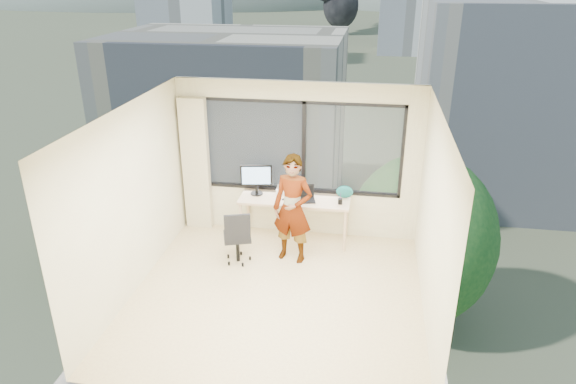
% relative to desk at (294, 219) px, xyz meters
% --- Properties ---
extents(floor, '(4.00, 4.00, 0.01)m').
position_rel_desk_xyz_m(floor, '(0.00, -1.66, -0.38)').
color(floor, beige).
rests_on(floor, ground).
extents(ceiling, '(4.00, 4.00, 0.01)m').
position_rel_desk_xyz_m(ceiling, '(0.00, -1.66, 2.23)').
color(ceiling, white).
rests_on(ceiling, ground).
extents(wall_front, '(4.00, 0.01, 2.60)m').
position_rel_desk_xyz_m(wall_front, '(0.00, -3.66, 0.93)').
color(wall_front, beige).
rests_on(wall_front, ground).
extents(wall_left, '(0.01, 4.00, 2.60)m').
position_rel_desk_xyz_m(wall_left, '(-2.00, -1.66, 0.93)').
color(wall_left, beige).
rests_on(wall_left, ground).
extents(wall_right, '(0.01, 4.00, 2.60)m').
position_rel_desk_xyz_m(wall_right, '(2.00, -1.66, 0.93)').
color(wall_right, beige).
rests_on(wall_right, ground).
extents(window_wall, '(3.30, 0.16, 1.55)m').
position_rel_desk_xyz_m(window_wall, '(0.05, 0.34, 1.15)').
color(window_wall, black).
rests_on(window_wall, ground).
extents(curtain, '(0.45, 0.14, 2.30)m').
position_rel_desk_xyz_m(curtain, '(-1.72, 0.22, 0.77)').
color(curtain, beige).
rests_on(curtain, floor).
extents(desk, '(1.80, 0.60, 0.75)m').
position_rel_desk_xyz_m(desk, '(0.00, 0.00, 0.00)').
color(desk, tan).
rests_on(desk, floor).
extents(chair, '(0.58, 0.58, 0.91)m').
position_rel_desk_xyz_m(chair, '(-0.76, -0.84, 0.08)').
color(chair, black).
rests_on(chair, floor).
extents(person, '(0.70, 0.54, 1.71)m').
position_rel_desk_xyz_m(person, '(0.06, -0.62, 0.48)').
color(person, '#2D2D33').
rests_on(person, floor).
extents(monitor, '(0.53, 0.20, 0.52)m').
position_rel_desk_xyz_m(monitor, '(-0.65, 0.08, 0.64)').
color(monitor, black).
rests_on(monitor, desk).
extents(game_console, '(0.31, 0.27, 0.07)m').
position_rel_desk_xyz_m(game_console, '(-0.19, 0.26, 0.41)').
color(game_console, white).
rests_on(game_console, desk).
extents(laptop, '(0.41, 0.42, 0.22)m').
position_rel_desk_xyz_m(laptop, '(0.17, -0.06, 0.48)').
color(laptop, black).
rests_on(laptop, desk).
extents(cellphone, '(0.10, 0.06, 0.01)m').
position_rel_desk_xyz_m(cellphone, '(-0.14, -0.07, 0.38)').
color(cellphone, black).
rests_on(cellphone, desk).
extents(pen_cup, '(0.08, 0.08, 0.09)m').
position_rel_desk_xyz_m(pen_cup, '(0.75, -0.09, 0.42)').
color(pen_cup, black).
rests_on(pen_cup, desk).
extents(handbag, '(0.29, 0.18, 0.21)m').
position_rel_desk_xyz_m(handbag, '(0.80, 0.17, 0.48)').
color(handbag, '#0E5449').
rests_on(handbag, desk).
extents(exterior_ground, '(400.00, 400.00, 0.04)m').
position_rel_desk_xyz_m(exterior_ground, '(0.00, 118.34, -14.38)').
color(exterior_ground, '#515B3D').
rests_on(exterior_ground, ground).
extents(near_bldg_a, '(16.00, 12.00, 14.00)m').
position_rel_desk_xyz_m(near_bldg_a, '(-9.00, 28.34, -7.38)').
color(near_bldg_a, beige).
rests_on(near_bldg_a, exterior_ground).
extents(near_bldg_b, '(14.00, 13.00, 16.00)m').
position_rel_desk_xyz_m(near_bldg_b, '(12.00, 36.34, -6.38)').
color(near_bldg_b, white).
rests_on(near_bldg_b, exterior_ground).
extents(hill_b, '(300.00, 220.00, 96.00)m').
position_rel_desk_xyz_m(hill_b, '(100.00, 318.34, -14.38)').
color(hill_b, slate).
rests_on(hill_b, exterior_ground).
extents(tree_a, '(7.00, 7.00, 8.00)m').
position_rel_desk_xyz_m(tree_a, '(-16.00, 20.34, -10.38)').
color(tree_a, '#1B511E').
rests_on(tree_a, exterior_ground).
extents(tree_b, '(7.60, 7.60, 9.00)m').
position_rel_desk_xyz_m(tree_b, '(4.00, 16.34, -9.88)').
color(tree_b, '#1B511E').
rests_on(tree_b, exterior_ground).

